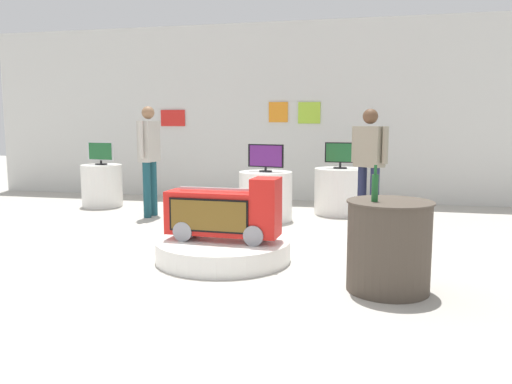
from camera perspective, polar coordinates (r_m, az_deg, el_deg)
name	(u,v)px	position (r m, az deg, el deg)	size (l,w,h in m)	color
ground_plane	(206,257)	(5.81, -5.64, -7.24)	(30.00, 30.00, 0.00)	#B2ADA3
back_wall_display	(279,112)	(10.00, 2.63, 8.88)	(12.26, 0.13, 3.40)	silver
main_display_pedestal	(223,250)	(5.65, -3.68, -6.47)	(1.47, 1.47, 0.22)	white
novelty_firetruck_tv	(225,214)	(5.55, -3.50, -2.46)	(1.25, 0.45, 0.70)	gray
display_pedestal_left_rear	(266,196)	(7.88, 1.08, -0.45)	(0.82, 0.82, 0.75)	white
tv_on_left_rear	(266,157)	(7.81, 1.09, 3.92)	(0.57, 0.20, 0.42)	black
display_pedestal_center_rear	(340,191)	(8.57, 9.32, 0.11)	(0.84, 0.84, 0.75)	white
tv_on_center_rear	(340,154)	(8.50, 9.41, 4.17)	(0.51, 0.22, 0.43)	black
display_pedestal_right_rear	(102,185)	(9.62, -16.81, 0.71)	(0.72, 0.72, 0.75)	white
tv_on_right_rear	(101,153)	(9.57, -16.96, 4.24)	(0.55, 0.22, 0.41)	black
side_table_round	(389,245)	(4.72, 14.60, -5.76)	(0.76, 0.76, 0.81)	#4C4238
bottle_on_side_table	(375,187)	(4.56, 13.14, 0.57)	(0.06, 0.06, 0.32)	#195926
shopper_browsing_near_truck	(369,161)	(6.95, 12.51, 3.36)	(0.48, 0.38, 1.68)	#1E233F
shopper_browsing_rear	(149,152)	(8.29, -11.84, 4.35)	(0.24, 0.56, 1.76)	#194751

